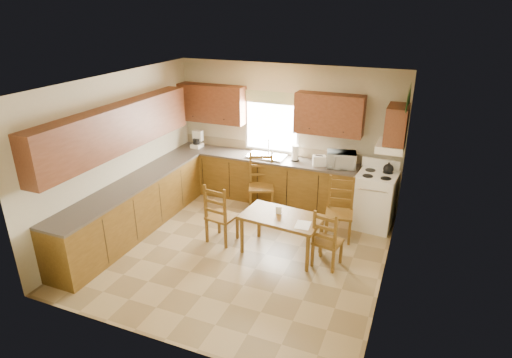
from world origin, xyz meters
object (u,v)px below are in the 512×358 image
at_px(stove, 375,201).
at_px(chair_near_left, 222,213).
at_px(microwave, 341,160).
at_px(chair_far_left, 261,184).
at_px(dining_table, 282,234).
at_px(chair_near_right, 328,238).
at_px(chair_far_right, 340,210).

height_order(stove, chair_near_left, chair_near_left).
height_order(microwave, chair_far_left, microwave).
distance_m(dining_table, chair_far_left, 1.58).
distance_m(stove, microwave, 0.97).
xyz_separation_m(microwave, chair_far_left, (-1.39, -0.49, -0.51)).
relative_size(stove, chair_near_right, 1.04).
relative_size(microwave, chair_far_right, 0.46).
height_order(dining_table, chair_far_right, chair_far_right).
distance_m(microwave, chair_near_right, 1.96).
bearing_deg(chair_near_left, stove, -138.78).
relative_size(chair_near_right, chair_far_left, 0.84).
distance_m(microwave, chair_near_left, 2.45).
bearing_deg(chair_near_right, chair_far_left, -30.42).
xyz_separation_m(microwave, chair_near_right, (0.23, -1.85, -0.60)).
relative_size(chair_near_right, chair_far_right, 0.88).
xyz_separation_m(stove, dining_table, (-1.23, -1.48, -0.16)).
bearing_deg(chair_near_right, dining_table, 4.90).
bearing_deg(chair_far_right, microwave, 93.54).
distance_m(chair_far_left, chair_far_right, 1.68).
xyz_separation_m(microwave, chair_far_right, (0.22, -0.99, -0.53)).
relative_size(microwave, chair_far_left, 0.44).
height_order(dining_table, chair_near_right, chair_near_right).
distance_m(stove, chair_near_right, 1.62).
relative_size(stove, chair_far_left, 0.88).
distance_m(microwave, chair_far_right, 1.15).
bearing_deg(chair_far_left, dining_table, -78.85).
xyz_separation_m(stove, chair_far_right, (-0.49, -0.68, 0.04)).
xyz_separation_m(microwave, dining_table, (-0.52, -1.79, -0.73)).
bearing_deg(chair_far_left, chair_near_left, -120.42).
height_order(microwave, dining_table, microwave).
bearing_deg(stove, chair_far_right, -120.55).
height_order(chair_near_left, chair_near_right, chair_near_left).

